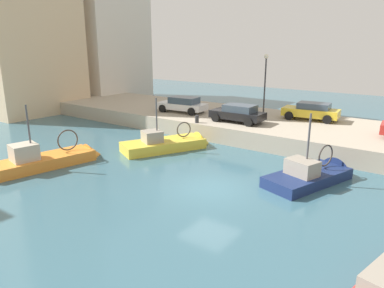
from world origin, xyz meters
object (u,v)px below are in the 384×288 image
parked_car_yellow (311,111)px  parked_car_white (183,104)px  fishing_boat_navy (313,179)px  fishing_boat_yellow (170,148)px  quay_streetlamp (265,74)px  mooring_bollard_north (197,119)px  parked_car_black (238,113)px  fishing_boat_orange (49,164)px

parked_car_yellow → parked_car_white: 10.33m
fishing_boat_navy → fishing_boat_yellow: fishing_boat_navy is taller
fishing_boat_yellow → quay_streetlamp: (8.96, -2.57, 4.37)m
parked_car_yellow → mooring_bollard_north: 8.78m
parked_car_white → quay_streetlamp: size_ratio=0.90×
fishing_boat_yellow → parked_car_black: (5.25, -2.24, 1.79)m
parked_car_white → parked_car_yellow: bearing=-71.4°
mooring_bollard_north → fishing_boat_navy: bearing=-109.3°
parked_car_white → mooring_bollard_north: (-2.66, -3.35, -0.40)m
parked_car_yellow → fishing_boat_yellow: bearing=145.5°
parked_car_yellow → quay_streetlamp: bearing=94.5°
fishing_boat_orange → parked_car_yellow: fishing_boat_orange is taller
fishing_boat_orange → parked_car_black: (11.98, -5.72, 1.75)m
parked_car_black → parked_car_white: (0.71, 5.69, -0.00)m
mooring_bollard_north → fishing_boat_orange: bearing=161.4°
parked_car_yellow → parked_car_black: parked_car_yellow is taller
fishing_boat_navy → parked_car_black: bearing=54.2°
fishing_boat_navy → fishing_boat_yellow: 9.65m
fishing_boat_yellow → fishing_boat_orange: bearing=152.7°
parked_car_white → quay_streetlamp: quay_streetlamp is taller
fishing_boat_navy → quay_streetlamp: bearing=38.0°
fishing_boat_orange → quay_streetlamp: (15.68, -6.04, 4.33)m
parked_car_white → mooring_bollard_north: bearing=-128.4°
fishing_boat_orange → mooring_bollard_north: bearing=-18.6°
parked_car_yellow → mooring_bollard_north: bearing=132.7°
fishing_boat_orange → parked_car_black: 13.39m
fishing_boat_navy → parked_car_yellow: fishing_boat_navy is taller
parked_car_white → quay_streetlamp: bearing=-63.5°
parked_car_yellow → mooring_bollard_north: parked_car_yellow is taller
fishing_boat_yellow → parked_car_yellow: bearing=-34.5°
fishing_boat_yellow → mooring_bollard_north: (3.31, 0.09, 1.39)m
fishing_boat_orange → parked_car_yellow: 18.84m
fishing_boat_yellow → parked_car_white: 7.12m
fishing_boat_yellow → parked_car_white: (5.97, 3.44, 1.79)m
quay_streetlamp → fishing_boat_navy: bearing=-142.0°
fishing_boat_navy → fishing_boat_orange: size_ratio=0.88×
fishing_boat_navy → mooring_bollard_north: 10.41m
fishing_boat_yellow → mooring_bollard_north: bearing=1.6°
fishing_boat_orange → parked_car_white: 12.81m
parked_car_white → mooring_bollard_north: size_ratio=7.87×
quay_streetlamp → fishing_boat_yellow: bearing=164.0°
fishing_boat_navy → mooring_bollard_north: fishing_boat_navy is taller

